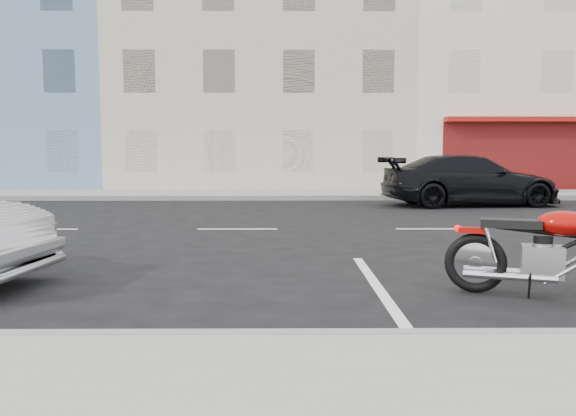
% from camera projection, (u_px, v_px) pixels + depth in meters
% --- Properties ---
extents(ground, '(120.00, 120.00, 0.00)m').
position_uv_depth(ground, '(337.00, 229.00, 11.27)').
color(ground, black).
rests_on(ground, ground).
extents(sidewalk_far, '(80.00, 3.40, 0.15)m').
position_uv_depth(sidewalk_far, '(173.00, 194.00, 19.89)').
color(sidewalk_far, gray).
rests_on(sidewalk_far, ground).
extents(curb_far, '(80.00, 0.12, 0.16)m').
position_uv_depth(curb_far, '(163.00, 198.00, 18.20)').
color(curb_far, gray).
rests_on(curb_far, ground).
extents(bldg_blue, '(12.00, 12.00, 13.00)m').
position_uv_depth(bldg_blue, '(13.00, 49.00, 26.77)').
color(bldg_blue, '#6081A5').
rests_on(bldg_blue, ground).
extents(bldg_cream, '(12.00, 12.00, 11.50)m').
position_uv_depth(bldg_cream, '(264.00, 65.00, 26.93)').
color(bldg_cream, '#BCB09C').
rests_on(bldg_cream, ground).
extents(bldg_corner, '(14.00, 12.00, 12.50)m').
position_uv_depth(bldg_corner, '(534.00, 55.00, 26.98)').
color(bldg_corner, beige).
rests_on(bldg_corner, ground).
extents(car_far, '(5.27, 2.57, 1.48)m').
position_uv_depth(car_far, '(470.00, 180.00, 16.34)').
color(car_far, black).
rests_on(car_far, ground).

